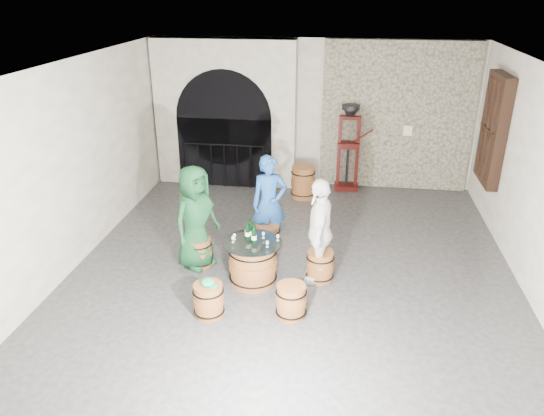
# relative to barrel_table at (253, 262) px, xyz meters

# --- Properties ---
(ground) EXTENTS (8.00, 8.00, 0.00)m
(ground) POSITION_rel_barrel_table_xyz_m (0.56, 0.48, -0.34)
(ground) COLOR #2A2A2C
(ground) RESTS_ON ground
(wall_back) EXTENTS (8.00, 0.00, 8.00)m
(wall_back) POSITION_rel_barrel_table_xyz_m (0.56, 4.48, 1.26)
(wall_back) COLOR silver
(wall_back) RESTS_ON ground
(wall_front) EXTENTS (8.00, 0.00, 8.00)m
(wall_front) POSITION_rel_barrel_table_xyz_m (0.56, -3.52, 1.26)
(wall_front) COLOR silver
(wall_front) RESTS_ON ground
(wall_left) EXTENTS (0.00, 8.00, 8.00)m
(wall_left) POSITION_rel_barrel_table_xyz_m (-2.94, 0.48, 1.26)
(wall_left) COLOR silver
(wall_left) RESTS_ON ground
(wall_right) EXTENTS (0.00, 8.00, 8.00)m
(wall_right) POSITION_rel_barrel_table_xyz_m (4.06, 0.48, 1.26)
(wall_right) COLOR silver
(wall_right) RESTS_ON ground
(ceiling) EXTENTS (8.00, 8.00, 0.00)m
(ceiling) POSITION_rel_barrel_table_xyz_m (0.56, 0.48, 2.86)
(ceiling) COLOR beige
(ceiling) RESTS_ON wall_back
(stone_facing_panel) EXTENTS (3.20, 0.12, 3.18)m
(stone_facing_panel) POSITION_rel_barrel_table_xyz_m (2.36, 4.42, 1.26)
(stone_facing_panel) COLOR gray
(stone_facing_panel) RESTS_ON ground
(arched_opening) EXTENTS (3.10, 0.60, 3.19)m
(arched_opening) POSITION_rel_barrel_table_xyz_m (-1.34, 4.22, 1.24)
(arched_opening) COLOR silver
(arched_opening) RESTS_ON ground
(shuttered_window) EXTENTS (0.23, 1.10, 2.00)m
(shuttered_window) POSITION_rel_barrel_table_xyz_m (3.94, 2.88, 1.46)
(shuttered_window) COLOR black
(shuttered_window) RESTS_ON wall_right
(barrel_table) EXTENTS (0.89, 0.89, 0.69)m
(barrel_table) POSITION_rel_barrel_table_xyz_m (0.00, 0.00, 0.00)
(barrel_table) COLOR brown
(barrel_table) RESTS_ON ground
(barrel_stool_left) EXTENTS (0.43, 0.43, 0.48)m
(barrel_stool_left) POSITION_rel_barrel_table_xyz_m (-0.96, 0.39, -0.10)
(barrel_stool_left) COLOR brown
(barrel_stool_left) RESTS_ON ground
(barrel_stool_far) EXTENTS (0.43, 0.43, 0.48)m
(barrel_stool_far) POSITION_rel_barrel_table_xyz_m (0.07, 1.03, -0.10)
(barrel_stool_far) COLOR brown
(barrel_stool_far) RESTS_ON ground
(barrel_stool_right) EXTENTS (0.43, 0.43, 0.48)m
(barrel_stool_right) POSITION_rel_barrel_table_xyz_m (1.01, 0.23, -0.10)
(barrel_stool_right) COLOR brown
(barrel_stool_right) RESTS_ON ground
(barrel_stool_near_right) EXTENTS (0.43, 0.43, 0.48)m
(barrel_stool_near_right) POSITION_rel_barrel_table_xyz_m (0.67, -0.79, -0.10)
(barrel_stool_near_right) COLOR brown
(barrel_stool_near_right) RESTS_ON ground
(barrel_stool_near_left) EXTENTS (0.43, 0.43, 0.48)m
(barrel_stool_near_left) POSITION_rel_barrel_table_xyz_m (-0.45, -0.93, -0.10)
(barrel_stool_near_left) COLOR brown
(barrel_stool_near_left) RESTS_ON ground
(green_cap) EXTENTS (0.23, 0.19, 0.10)m
(green_cap) POSITION_rel_barrel_table_xyz_m (-0.45, -0.93, 0.18)
(green_cap) COLOR #0C8B50
(green_cap) RESTS_ON barrel_stool_near_left
(person_green) EXTENTS (0.88, 0.99, 1.70)m
(person_green) POSITION_rel_barrel_table_xyz_m (-0.99, 0.40, 0.51)
(person_green) COLOR #113D1F
(person_green) RESTS_ON ground
(person_blue) EXTENTS (0.70, 0.58, 1.66)m
(person_blue) POSITION_rel_barrel_table_xyz_m (0.08, 1.19, 0.49)
(person_blue) COLOR #1A4992
(person_blue) RESTS_ON ground
(person_white) EXTENTS (0.45, 1.00, 1.68)m
(person_white) POSITION_rel_barrel_table_xyz_m (0.98, 0.22, 0.50)
(person_white) COLOR white
(person_white) RESTS_ON ground
(wine_bottle_left) EXTENTS (0.08, 0.08, 0.32)m
(wine_bottle_left) POSITION_rel_barrel_table_xyz_m (-0.08, 0.07, 0.48)
(wine_bottle_left) COLOR black
(wine_bottle_left) RESTS_ON barrel_table
(wine_bottle_center) EXTENTS (0.08, 0.08, 0.32)m
(wine_bottle_center) POSITION_rel_barrel_table_xyz_m (0.03, -0.04, 0.48)
(wine_bottle_center) COLOR black
(wine_bottle_center) RESTS_ON barrel_table
(wine_bottle_right) EXTENTS (0.08, 0.08, 0.32)m
(wine_bottle_right) POSITION_rel_barrel_table_xyz_m (-0.04, 0.12, 0.48)
(wine_bottle_right) COLOR black
(wine_bottle_right) RESTS_ON barrel_table
(tasting_glass_a) EXTENTS (0.05, 0.05, 0.10)m
(tasting_glass_a) POSITION_rel_barrel_table_xyz_m (-0.29, -0.05, 0.40)
(tasting_glass_a) COLOR #C06225
(tasting_glass_a) RESTS_ON barrel_table
(tasting_glass_b) EXTENTS (0.05, 0.05, 0.10)m
(tasting_glass_b) POSITION_rel_barrel_table_xyz_m (0.37, 0.10, 0.40)
(tasting_glass_b) COLOR #C06225
(tasting_glass_b) RESTS_ON barrel_table
(tasting_glass_c) EXTENTS (0.05, 0.05, 0.10)m
(tasting_glass_c) POSITION_rel_barrel_table_xyz_m (-0.14, 0.21, 0.40)
(tasting_glass_c) COLOR #C06225
(tasting_glass_c) RESTS_ON barrel_table
(tasting_glass_d) EXTENTS (0.05, 0.05, 0.10)m
(tasting_glass_d) POSITION_rel_barrel_table_xyz_m (0.14, 0.15, 0.40)
(tasting_glass_d) COLOR #C06225
(tasting_glass_d) RESTS_ON barrel_table
(tasting_glass_e) EXTENTS (0.05, 0.05, 0.10)m
(tasting_glass_e) POSITION_rel_barrel_table_xyz_m (0.24, -0.12, 0.40)
(tasting_glass_e) COLOR #C06225
(tasting_glass_e) RESTS_ON barrel_table
(tasting_glass_f) EXTENTS (0.05, 0.05, 0.10)m
(tasting_glass_f) POSITION_rel_barrel_table_xyz_m (-0.28, 0.04, 0.40)
(tasting_glass_f) COLOR #C06225
(tasting_glass_f) RESTS_ON barrel_table
(side_barrel) EXTENTS (0.52, 0.52, 0.70)m
(side_barrel) POSITION_rel_barrel_table_xyz_m (0.45, 3.53, 0.00)
(side_barrel) COLOR brown
(side_barrel) RESTS_ON ground
(corking_press) EXTENTS (0.78, 0.43, 1.89)m
(corking_press) POSITION_rel_barrel_table_xyz_m (1.37, 4.18, 0.75)
(corking_press) COLOR #450F0B
(corking_press) RESTS_ON ground
(control_box) EXTENTS (0.18, 0.10, 0.22)m
(control_box) POSITION_rel_barrel_table_xyz_m (2.61, 4.34, 1.01)
(control_box) COLOR silver
(control_box) RESTS_ON wall_back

